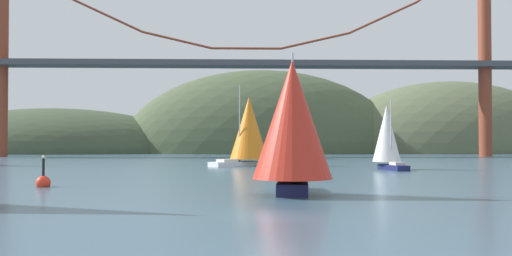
# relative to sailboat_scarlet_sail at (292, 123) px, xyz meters

# --- Properties ---
(ground_plane) EXTENTS (360.00, 360.00, 0.00)m
(ground_plane) POSITION_rel_sailboat_scarlet_sail_xyz_m (-1.84, -9.69, -4.64)
(ground_plane) COLOR #426075
(headland_right) EXTENTS (72.86, 44.00, 41.55)m
(headland_right) POSITION_rel_sailboat_scarlet_sail_xyz_m (58.16, 125.31, -4.64)
(headland_right) COLOR #5B6647
(headland_right) RESTS_ON ground_plane
(headland_left) EXTENTS (82.48, 44.00, 25.43)m
(headland_left) POSITION_rel_sailboat_scarlet_sail_xyz_m (-56.84, 125.31, -4.64)
(headland_left) COLOR #425138
(headland_left) RESTS_ON ground_plane
(headland_center) EXTENTS (81.65, 44.00, 47.72)m
(headland_center) POSITION_rel_sailboat_scarlet_sail_xyz_m (3.16, 125.31, -4.64)
(headland_center) COLOR #4C5B3D
(headland_center) RESTS_ON ground_plane
(suspension_bridge) EXTENTS (141.67, 6.00, 44.84)m
(suspension_bridge) POSITION_rel_sailboat_scarlet_sail_xyz_m (-1.84, 85.31, 16.59)
(suspension_bridge) COLOR brown
(suspension_bridge) RESTS_ON ground_plane
(sailboat_scarlet_sail) EXTENTS (5.64, 8.71, 9.40)m
(sailboat_scarlet_sail) POSITION_rel_sailboat_scarlet_sail_xyz_m (0.00, 0.00, 0.00)
(sailboat_scarlet_sail) COLOR #191E4C
(sailboat_scarlet_sail) RESTS_ON ground_plane
(sailboat_orange_sail) EXTENTS (9.27, 8.60, 11.19)m
(sailboat_orange_sail) POSITION_rel_sailboat_scarlet_sail_xyz_m (-2.16, 41.48, 0.39)
(sailboat_orange_sail) COLOR white
(sailboat_orange_sail) RESTS_ON ground_plane
(sailboat_white_mainsail) EXTENTS (3.90, 6.74, 8.46)m
(sailboat_white_mainsail) POSITION_rel_sailboat_scarlet_sail_xyz_m (14.62, 31.55, -0.57)
(sailboat_white_mainsail) COLOR #191E4C
(sailboat_white_mainsail) RESTS_ON ground_plane
(channel_buoy) EXTENTS (1.10, 1.10, 2.64)m
(channel_buoy) POSITION_rel_sailboat_scarlet_sail_xyz_m (-18.28, 7.12, -4.27)
(channel_buoy) COLOR red
(channel_buoy) RESTS_ON ground_plane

